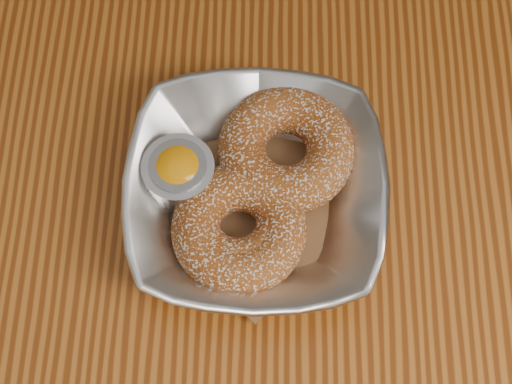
{
  "coord_description": "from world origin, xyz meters",
  "views": [
    {
      "loc": [
        -0.05,
        -0.17,
        1.31
      ],
      "look_at": [
        -0.05,
        0.05,
        0.78
      ],
      "focal_mm": 50.0,
      "sensor_mm": 36.0,
      "label": 1
    }
  ],
  "objects_px": {
    "donut_front": "(238,221)",
    "ramekin": "(180,174)",
    "table": "(313,289)",
    "donut_back": "(286,149)",
    "donut_extra": "(239,229)",
    "serving_bowl": "(256,194)"
  },
  "relations": [
    {
      "from": "ramekin",
      "to": "donut_front",
      "type": "bearing_deg",
      "value": -38.18
    },
    {
      "from": "table",
      "to": "donut_extra",
      "type": "distance_m",
      "value": 0.15
    },
    {
      "from": "serving_bowl",
      "to": "ramekin",
      "type": "distance_m",
      "value": 0.06
    },
    {
      "from": "donut_back",
      "to": "ramekin",
      "type": "height_order",
      "value": "ramekin"
    },
    {
      "from": "table",
      "to": "donut_extra",
      "type": "xyz_separation_m",
      "value": [
        -0.07,
        0.01,
        0.13
      ]
    },
    {
      "from": "table",
      "to": "ramekin",
      "type": "relative_size",
      "value": 20.63
    },
    {
      "from": "serving_bowl",
      "to": "donut_extra",
      "type": "xyz_separation_m",
      "value": [
        -0.01,
        -0.03,
        0.0
      ]
    },
    {
      "from": "serving_bowl",
      "to": "donut_extra",
      "type": "bearing_deg",
      "value": -111.77
    },
    {
      "from": "table",
      "to": "ramekin",
      "type": "height_order",
      "value": "ramekin"
    },
    {
      "from": "ramekin",
      "to": "table",
      "type": "bearing_deg",
      "value": -26.58
    },
    {
      "from": "donut_front",
      "to": "donut_extra",
      "type": "relative_size",
      "value": 0.92
    },
    {
      "from": "serving_bowl",
      "to": "donut_back",
      "type": "relative_size",
      "value": 1.85
    },
    {
      "from": "donut_back",
      "to": "ramekin",
      "type": "relative_size",
      "value": 1.94
    },
    {
      "from": "donut_front",
      "to": "ramekin",
      "type": "bearing_deg",
      "value": 141.82
    },
    {
      "from": "donut_extra",
      "to": "donut_front",
      "type": "bearing_deg",
      "value": 102.21
    },
    {
      "from": "table",
      "to": "serving_bowl",
      "type": "bearing_deg",
      "value": 140.49
    },
    {
      "from": "table",
      "to": "donut_back",
      "type": "bearing_deg",
      "value": 110.44
    },
    {
      "from": "donut_back",
      "to": "ramekin",
      "type": "bearing_deg",
      "value": -163.6
    },
    {
      "from": "table",
      "to": "donut_extra",
      "type": "bearing_deg",
      "value": 168.36
    },
    {
      "from": "table",
      "to": "ramekin",
      "type": "bearing_deg",
      "value": 153.42
    },
    {
      "from": "donut_extra",
      "to": "ramekin",
      "type": "distance_m",
      "value": 0.07
    },
    {
      "from": "donut_back",
      "to": "donut_extra",
      "type": "distance_m",
      "value": 0.08
    }
  ]
}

